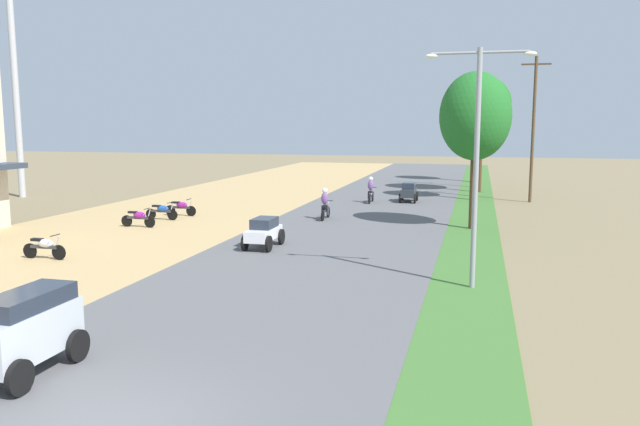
% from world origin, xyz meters
% --- Properties ---
extents(parked_motorbike_nearest, '(1.80, 0.54, 0.94)m').
position_xyz_m(parked_motorbike_nearest, '(-9.60, 11.08, 0.55)').
color(parked_motorbike_nearest, black).
rests_on(parked_motorbike_nearest, dirt_shoulder).
extents(parked_motorbike_second, '(1.80, 0.54, 0.94)m').
position_xyz_m(parked_motorbike_second, '(-10.02, 18.41, 0.55)').
color(parked_motorbike_second, black).
rests_on(parked_motorbike_second, dirt_shoulder).
extents(parked_motorbike_third, '(1.80, 0.54, 0.94)m').
position_xyz_m(parked_motorbike_third, '(-10.06, 20.81, 0.55)').
color(parked_motorbike_third, black).
rests_on(parked_motorbike_third, dirt_shoulder).
extents(parked_motorbike_fourth, '(1.80, 0.54, 0.94)m').
position_xyz_m(parked_motorbike_fourth, '(-9.76, 22.38, 0.55)').
color(parked_motorbike_fourth, black).
rests_on(parked_motorbike_fourth, dirt_shoulder).
extents(median_tree_nearest, '(3.33, 3.33, 7.39)m').
position_xyz_m(median_tree_nearest, '(5.63, 21.99, 5.36)').
color(median_tree_nearest, '#4C351E').
rests_on(median_tree_nearest, median_strip).
extents(median_tree_second, '(3.38, 3.38, 7.51)m').
position_xyz_m(median_tree_second, '(5.75, 33.67, 5.93)').
color(median_tree_second, '#4C351E').
rests_on(median_tree_second, median_strip).
extents(median_tree_third, '(4.07, 4.07, 8.39)m').
position_xyz_m(median_tree_third, '(5.95, 38.75, 6.47)').
color(median_tree_third, '#4C351E').
rests_on(median_tree_third, median_strip).
extents(median_tree_fourth, '(3.07, 3.07, 9.21)m').
position_xyz_m(median_tree_fourth, '(5.91, 46.73, 7.16)').
color(median_tree_fourth, '#4C351E').
rests_on(median_tree_fourth, median_strip).
extents(streetlamp_near, '(3.16, 0.20, 7.18)m').
position_xyz_m(streetlamp_near, '(5.80, 10.85, 4.23)').
color(streetlamp_near, gray).
rests_on(streetlamp_near, median_strip).
extents(streetlamp_mid, '(3.16, 0.20, 7.02)m').
position_xyz_m(streetlamp_mid, '(5.80, 42.03, 4.15)').
color(streetlamp_mid, gray).
rests_on(streetlamp_mid, median_strip).
extents(utility_pole_near, '(1.80, 0.20, 9.24)m').
position_xyz_m(utility_pole_near, '(9.15, 33.83, 4.81)').
color(utility_pole_near, brown).
rests_on(utility_pole_near, ground).
extents(car_van_silver, '(1.19, 2.41, 1.67)m').
position_xyz_m(car_van_silver, '(-2.68, 1.70, 1.02)').
color(car_van_silver, '#B7BCC1').
rests_on(car_van_silver, road_strip).
extents(car_sedan_white, '(1.10, 2.26, 1.19)m').
position_xyz_m(car_sedan_white, '(-2.44, 15.10, 0.74)').
color(car_sedan_white, silver).
rests_on(car_sedan_white, road_strip).
extents(car_hatchback_charcoal, '(1.04, 2.00, 1.23)m').
position_xyz_m(car_hatchback_charcoal, '(1.59, 31.48, 0.75)').
color(car_hatchback_charcoal, '#282D33').
rests_on(car_hatchback_charcoal, road_strip).
extents(motorbike_foreground_rider, '(0.54, 1.80, 1.66)m').
position_xyz_m(motorbike_foreground_rider, '(-1.82, 22.95, 0.86)').
color(motorbike_foreground_rider, black).
rests_on(motorbike_foreground_rider, road_strip).
extents(motorbike_ahead_second, '(0.54, 1.80, 1.66)m').
position_xyz_m(motorbike_ahead_second, '(-0.67, 30.41, 0.86)').
color(motorbike_ahead_second, black).
rests_on(motorbike_ahead_second, road_strip).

